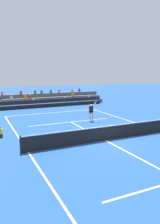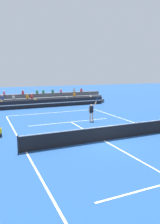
{
  "view_description": "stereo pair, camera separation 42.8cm",
  "coord_description": "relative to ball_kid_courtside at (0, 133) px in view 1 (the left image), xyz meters",
  "views": [
    {
      "loc": [
        -8.04,
        -12.78,
        4.84
      ],
      "look_at": [
        0.59,
        5.53,
        1.1
      ],
      "focal_mm": 35.0,
      "sensor_mm": 36.0,
      "label": 1
    },
    {
      "loc": [
        -7.65,
        -12.96,
        4.84
      ],
      "look_at": [
        0.59,
        5.53,
        1.1
      ],
      "focal_mm": 35.0,
      "sensor_mm": 36.0,
      "label": 2
    }
  ],
  "objects": [
    {
      "name": "ground_plane",
      "position": [
        6.72,
        -3.99,
        -0.33
      ],
      "size": [
        120.0,
        120.0,
        0.0
      ],
      "primitive_type": "plane",
      "color": "navy"
    },
    {
      "name": "court_lines",
      "position": [
        6.72,
        -3.99,
        -0.33
      ],
      "size": [
        11.1,
        23.9,
        0.01
      ],
      "color": "white",
      "rests_on": "ground"
    },
    {
      "name": "tennis_net",
      "position": [
        6.72,
        -3.99,
        0.21
      ],
      "size": [
        12.0,
        0.1,
        1.1
      ],
      "color": "black",
      "rests_on": "ground"
    },
    {
      "name": "sponsor_banner_wall",
      "position": [
        6.72,
        12.3,
        0.22
      ],
      "size": [
        18.0,
        0.26,
        1.1
      ],
      "color": "black",
      "rests_on": "ground"
    },
    {
      "name": "bleacher_stand",
      "position": [
        6.7,
        14.83,
        0.32
      ],
      "size": [
        19.99,
        2.85,
        2.28
      ],
      "color": "#4C515B",
      "rests_on": "ground"
    },
    {
      "name": "ball_kid_courtside",
      "position": [
        0.0,
        0.0,
        0.0
      ],
      "size": [
        0.3,
        0.36,
        0.84
      ],
      "color": "black",
      "rests_on": "ground"
    },
    {
      "name": "tennis_player",
      "position": [
        8.72,
        1.89,
        0.65
      ],
      "size": [
        1.17,
        0.37,
        2.42
      ],
      "color": "beige",
      "rests_on": "ground"
    },
    {
      "name": "tennis_ball",
      "position": [
        6.07,
        6.22,
        -0.3
      ],
      "size": [
        0.07,
        0.07,
        0.07
      ],
      "primitive_type": "sphere",
      "color": "#C6DB33",
      "rests_on": "ground"
    }
  ]
}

